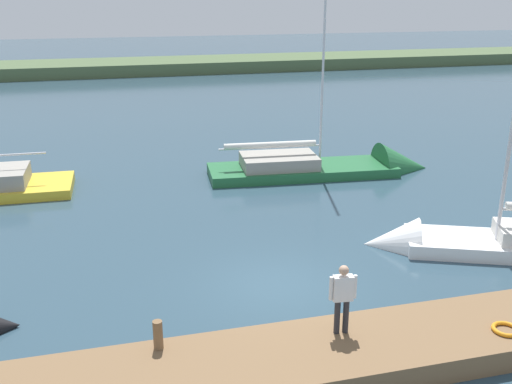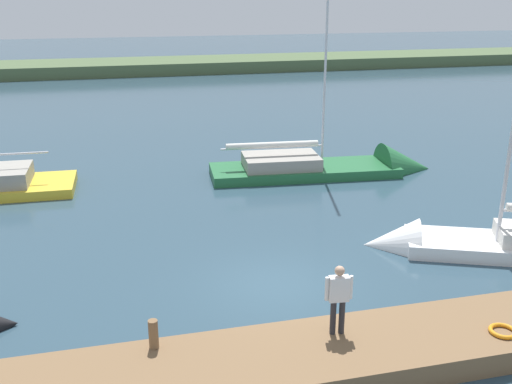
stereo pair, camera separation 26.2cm
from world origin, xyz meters
The scene contains 8 objects.
ground_plane centered at (0.00, 0.00, 0.00)m, with size 200.00×200.00×0.00m, color #2D4756.
far_shoreline centered at (0.00, -49.60, 0.00)m, with size 180.00×8.00×2.40m, color #4C603D.
dock_pier centered at (0.00, 4.17, 0.29)m, with size 25.35×2.52×0.59m, color brown.
mooring_post_far centered at (3.80, 3.28, 0.93)m, with size 0.22×0.22×0.69m, color brown.
life_ring_buoy centered at (-4.24, 4.67, 0.64)m, with size 0.66×0.66×0.10m, color orange.
sailboat_behind_pier centered at (-6.21, -10.11, 0.13)m, with size 10.77×3.50×12.98m.
sailboat_far_left centered at (-6.91, -0.72, 0.11)m, with size 8.09×4.95×8.99m.
person_on_dock centered at (-0.43, 3.72, 1.60)m, with size 0.65×0.27×1.74m.
Camera 2 is at (4.37, 15.08, 8.26)m, focal length 41.66 mm.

